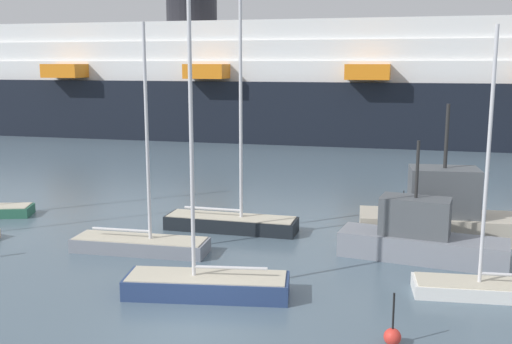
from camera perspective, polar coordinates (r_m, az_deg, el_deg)
ground_plane at (r=18.76m, az=-6.56°, el=-15.09°), size 600.00×600.00×0.00m
sailboat_1 at (r=29.15m, az=-2.38°, el=-4.55°), size 6.52×2.05×11.35m
sailboat_2 at (r=21.30m, az=-4.72°, el=-10.39°), size 5.87×2.27×10.72m
sailboat_4 at (r=26.38m, az=-10.98°, el=-6.53°), size 5.91×1.68×9.68m
sailboat_5 at (r=22.74m, az=21.56°, el=-10.00°), size 5.41×1.73×9.28m
fishing_boat_1 at (r=29.04m, az=17.86°, el=-3.85°), size 8.40×2.81×6.24m
fishing_boat_3 at (r=25.73m, az=15.34°, el=-6.03°), size 6.97×3.20×4.96m
channel_buoy_1 at (r=18.31m, az=12.88°, el=-15.02°), size 0.51×0.51×1.59m
channel_buoy_2 at (r=34.00m, az=13.87°, el=-3.15°), size 0.53×0.53×1.13m
cruise_ship at (r=65.46m, az=10.89°, el=8.11°), size 113.46×22.93×17.92m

